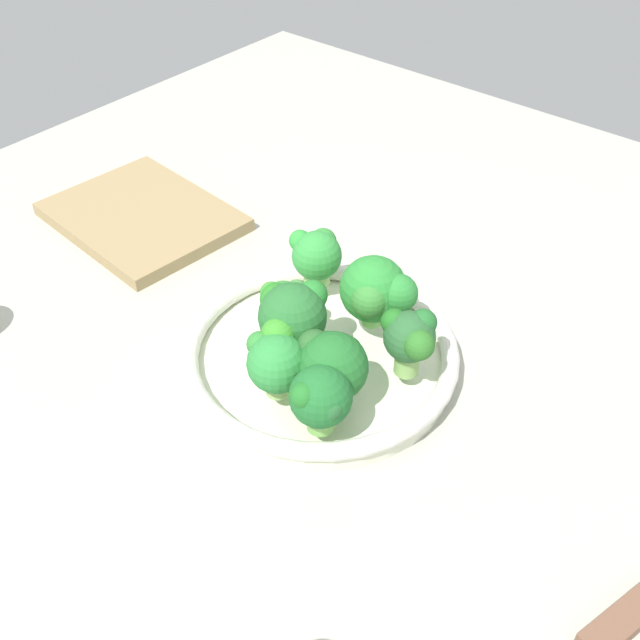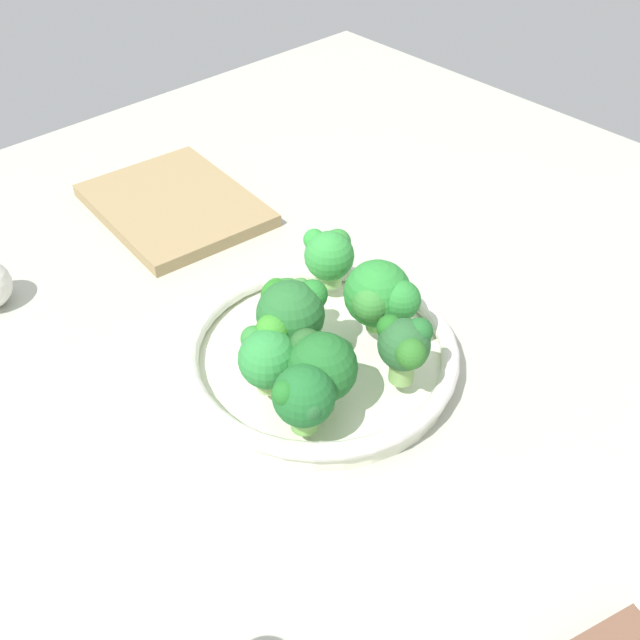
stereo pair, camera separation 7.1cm
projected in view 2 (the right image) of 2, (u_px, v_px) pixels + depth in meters
ground_plane at (333, 378)px, 75.61cm from camera, size 130.00×130.00×2.50cm
bowl at (320, 355)px, 74.01cm from camera, size 26.93×26.93×3.15cm
broccoli_floret_0 at (405, 345)px, 66.56cm from camera, size 5.89×4.77×6.69cm
broccoli_floret_1 at (321, 364)px, 65.62cm from camera, size 7.04×6.40×6.72cm
broccoli_floret_2 at (291, 313)px, 69.25cm from camera, size 6.89×6.98×7.88cm
broccoli_floret_3 at (268, 354)px, 66.64cm from camera, size 5.97×5.94×6.45cm
broccoli_floret_4 at (380, 296)px, 71.67cm from camera, size 7.73×6.88×7.51cm
broccoli_floret_5 at (329, 255)px, 78.36cm from camera, size 5.91×5.74×5.98cm
broccoli_floret_6 at (304, 395)px, 62.72cm from camera, size 5.36×6.07×6.42cm
broccoli_floret_7 at (287, 300)px, 72.99cm from camera, size 4.70×4.74×5.38cm
cutting_board at (175, 205)px, 96.11cm from camera, size 23.81×19.26×1.60cm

